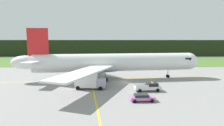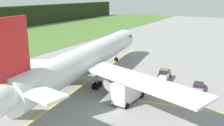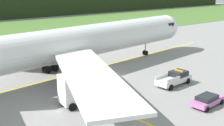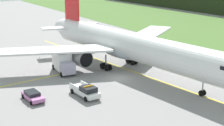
# 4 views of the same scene
# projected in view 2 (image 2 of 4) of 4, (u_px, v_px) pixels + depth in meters

# --- Properties ---
(ground) EXTENTS (320.00, 320.00, 0.00)m
(ground) POSITION_uv_depth(u_px,v_px,m) (114.00, 79.00, 50.72)
(ground) COLOR gray
(taxiway_centerline_main) EXTENTS (68.33, 9.07, 0.01)m
(taxiway_centerline_main) POSITION_uv_depth(u_px,v_px,m) (89.00, 81.00, 49.99)
(taxiway_centerline_main) COLOR yellow
(taxiway_centerline_main) RESTS_ON ground
(airliner) EXTENTS (52.30, 46.15, 14.12)m
(airliner) POSITION_uv_depth(u_px,v_px,m) (86.00, 59.00, 48.02)
(airliner) COLOR silver
(airliner) RESTS_ON ground
(ops_pickup_truck) EXTENTS (5.88, 2.70, 1.94)m
(ops_pickup_truck) POSITION_uv_depth(u_px,v_px,m) (164.00, 75.00, 50.37)
(ops_pickup_truck) COLOR silver
(ops_pickup_truck) RESTS_ON ground
(catering_truck) EXTENTS (7.00, 3.23, 3.85)m
(catering_truck) POSITION_uv_depth(u_px,v_px,m) (128.00, 90.00, 39.81)
(catering_truck) COLOR #A7A1BB
(catering_truck) RESTS_ON ground
(staff_car) EXTENTS (4.60, 2.35, 1.30)m
(staff_car) POSITION_uv_depth(u_px,v_px,m) (198.00, 86.00, 44.98)
(staff_car) COLOR #BB6AAA
(staff_car) RESTS_ON ground
(taxiway_edge_light_east) EXTENTS (0.12, 0.12, 0.37)m
(taxiway_edge_light_east) POSITION_uv_depth(u_px,v_px,m) (178.00, 59.00, 65.81)
(taxiway_edge_light_east) COLOR yellow
(taxiway_edge_light_east) RESTS_ON ground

